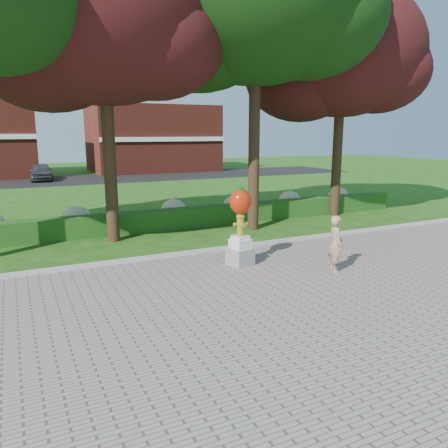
% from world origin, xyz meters
% --- Properties ---
extents(ground, '(100.00, 100.00, 0.00)m').
position_xyz_m(ground, '(0.00, 0.00, 0.00)').
color(ground, '#1B4912').
rests_on(ground, ground).
extents(walkway, '(40.00, 14.00, 0.04)m').
position_xyz_m(walkway, '(0.00, -4.00, 0.02)').
color(walkway, gray).
rests_on(walkway, ground).
extents(curb, '(40.00, 0.18, 0.15)m').
position_xyz_m(curb, '(0.00, 3.00, 0.07)').
color(curb, '#ADADA5').
rests_on(curb, ground).
extents(lawn_hedge, '(24.00, 0.70, 0.80)m').
position_xyz_m(lawn_hedge, '(0.00, 7.00, 0.40)').
color(lawn_hedge, '#1B4213').
rests_on(lawn_hedge, ground).
extents(hydrangea_row, '(20.10, 1.10, 0.99)m').
position_xyz_m(hydrangea_row, '(0.57, 8.00, 0.55)').
color(hydrangea_row, '#C1C294').
rests_on(hydrangea_row, ground).
extents(street, '(50.00, 8.00, 0.02)m').
position_xyz_m(street, '(0.00, 28.00, 0.01)').
color(street, black).
rests_on(street, ground).
extents(building_right, '(12.00, 8.00, 6.40)m').
position_xyz_m(building_right, '(8.00, 34.00, 3.20)').
color(building_right, maroon).
rests_on(building_right, ground).
extents(tree_mid_left, '(8.25, 7.04, 10.69)m').
position_xyz_m(tree_mid_left, '(-2.10, 6.08, 7.30)').
color(tree_mid_left, black).
rests_on(tree_mid_left, ground).
extents(tree_far_right, '(7.88, 6.72, 10.21)m').
position_xyz_m(tree_far_right, '(8.40, 6.58, 6.97)').
color(tree_far_right, black).
rests_on(tree_far_right, ground).
extents(hydrant_sculpture, '(0.75, 0.75, 2.30)m').
position_xyz_m(hydrant_sculpture, '(0.68, 1.30, 1.26)').
color(hydrant_sculpture, gray).
rests_on(hydrant_sculpture, walkway).
extents(woman, '(0.54, 0.67, 1.59)m').
position_xyz_m(woman, '(2.77, -0.39, 0.83)').
color(woman, tan).
rests_on(woman, walkway).
extents(parked_car, '(1.86, 4.20, 1.40)m').
position_xyz_m(parked_car, '(-2.96, 28.70, 0.72)').
color(parked_car, '#3D4044').
rests_on(parked_car, street).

